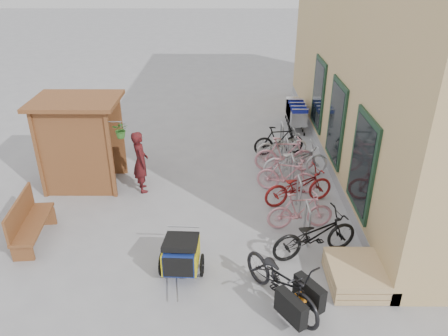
{
  "coord_description": "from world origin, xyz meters",
  "views": [
    {
      "loc": [
        0.55,
        -7.86,
        5.77
      ],
      "look_at": [
        0.5,
        1.5,
        1.0
      ],
      "focal_mm": 35.0,
      "sensor_mm": 36.0,
      "label": 1
    }
  ],
  "objects_px": {
    "bench": "(28,221)",
    "bike_7": "(279,141)",
    "pallet_stack": "(355,275)",
    "shopping_carts": "(296,111)",
    "bike_0": "(315,235)",
    "bike_5": "(285,154)",
    "person_kiosk": "(141,162)",
    "bike_3": "(287,175)",
    "bike_6": "(282,145)",
    "bike_2": "(299,186)",
    "kiosk": "(76,131)",
    "bike_1": "(300,211)",
    "bike_4": "(296,160)",
    "cargo_bike": "(283,281)",
    "child_trailer": "(181,254)"
  },
  "relations": [
    {
      "from": "bike_5",
      "to": "person_kiosk",
      "type": "bearing_deg",
      "value": 107.29
    },
    {
      "from": "bench",
      "to": "pallet_stack",
      "type": "bearing_deg",
      "value": -16.33
    },
    {
      "from": "shopping_carts",
      "to": "bike_7",
      "type": "bearing_deg",
      "value": -109.67
    },
    {
      "from": "bench",
      "to": "bike_4",
      "type": "relative_size",
      "value": 0.9
    },
    {
      "from": "bike_6",
      "to": "bike_0",
      "type": "bearing_deg",
      "value": 168.72
    },
    {
      "from": "person_kiosk",
      "to": "bike_2",
      "type": "xyz_separation_m",
      "value": [
        3.99,
        -0.64,
        -0.35
      ]
    },
    {
      "from": "bike_0",
      "to": "bike_4",
      "type": "relative_size",
      "value": 1.02
    },
    {
      "from": "bench",
      "to": "bike_1",
      "type": "distance_m",
      "value": 5.93
    },
    {
      "from": "bike_1",
      "to": "bike_5",
      "type": "relative_size",
      "value": 0.88
    },
    {
      "from": "child_trailer",
      "to": "bike_5",
      "type": "xyz_separation_m",
      "value": [
        2.53,
        4.43,
        0.04
      ]
    },
    {
      "from": "shopping_carts",
      "to": "bike_6",
      "type": "xyz_separation_m",
      "value": [
        -0.76,
        -2.55,
        -0.16
      ]
    },
    {
      "from": "pallet_stack",
      "to": "bench",
      "type": "distance_m",
      "value": 6.82
    },
    {
      "from": "bike_1",
      "to": "bike_7",
      "type": "height_order",
      "value": "bike_7"
    },
    {
      "from": "bike_2",
      "to": "bike_5",
      "type": "bearing_deg",
      "value": -13.82
    },
    {
      "from": "bench",
      "to": "bike_6",
      "type": "distance_m",
      "value": 7.31
    },
    {
      "from": "bike_0",
      "to": "bike_3",
      "type": "distance_m",
      "value": 2.65
    },
    {
      "from": "bike_3",
      "to": "bike_6",
      "type": "distance_m",
      "value": 2.07
    },
    {
      "from": "kiosk",
      "to": "bike_2",
      "type": "relative_size",
      "value": 1.38
    },
    {
      "from": "bike_2",
      "to": "bike_6",
      "type": "distance_m",
      "value": 2.65
    },
    {
      "from": "shopping_carts",
      "to": "bench",
      "type": "bearing_deg",
      "value": -134.39
    },
    {
      "from": "cargo_bike",
      "to": "bike_4",
      "type": "xyz_separation_m",
      "value": [
        0.93,
        4.91,
        -0.02
      ]
    },
    {
      "from": "bike_0",
      "to": "bike_2",
      "type": "bearing_deg",
      "value": -18.02
    },
    {
      "from": "shopping_carts",
      "to": "bike_4",
      "type": "xyz_separation_m",
      "value": [
        -0.52,
        -3.75,
        -0.1
      ]
    },
    {
      "from": "pallet_stack",
      "to": "bike_4",
      "type": "height_order",
      "value": "bike_4"
    },
    {
      "from": "bike_2",
      "to": "bike_5",
      "type": "distance_m",
      "value": 1.76
    },
    {
      "from": "child_trailer",
      "to": "bench",
      "type": "bearing_deg",
      "value": 165.34
    },
    {
      "from": "bench",
      "to": "bike_6",
      "type": "relative_size",
      "value": 1.05
    },
    {
      "from": "bike_1",
      "to": "bike_5",
      "type": "distance_m",
      "value": 2.85
    },
    {
      "from": "bench",
      "to": "shopping_carts",
      "type": "xyz_separation_m",
      "value": [
        6.68,
        6.83,
        0.06
      ]
    },
    {
      "from": "bike_3",
      "to": "person_kiosk",
      "type": "bearing_deg",
      "value": 101.77
    },
    {
      "from": "person_kiosk",
      "to": "bike_1",
      "type": "xyz_separation_m",
      "value": [
        3.87,
        -1.74,
        -0.37
      ]
    },
    {
      "from": "bike_6",
      "to": "bike_3",
      "type": "bearing_deg",
      "value": 163.75
    },
    {
      "from": "bike_1",
      "to": "bike_7",
      "type": "relative_size",
      "value": 0.97
    },
    {
      "from": "bike_6",
      "to": "bike_2",
      "type": "bearing_deg",
      "value": 169.3
    },
    {
      "from": "pallet_stack",
      "to": "cargo_bike",
      "type": "relative_size",
      "value": 0.59
    },
    {
      "from": "person_kiosk",
      "to": "bike_3",
      "type": "distance_m",
      "value": 3.79
    },
    {
      "from": "bike_2",
      "to": "bike_5",
      "type": "relative_size",
      "value": 1.05
    },
    {
      "from": "bench",
      "to": "bike_7",
      "type": "bearing_deg",
      "value": 32.31
    },
    {
      "from": "kiosk",
      "to": "bike_4",
      "type": "relative_size",
      "value": 1.34
    },
    {
      "from": "bike_0",
      "to": "pallet_stack",
      "type": "bearing_deg",
      "value": -163.6
    },
    {
      "from": "shopping_carts",
      "to": "bike_4",
      "type": "distance_m",
      "value": 3.79
    },
    {
      "from": "child_trailer",
      "to": "bike_5",
      "type": "distance_m",
      "value": 5.1
    },
    {
      "from": "bike_3",
      "to": "kiosk",
      "type": "bearing_deg",
      "value": 99.1
    },
    {
      "from": "bike_0",
      "to": "cargo_bike",
      "type": "bearing_deg",
      "value": 131.03
    },
    {
      "from": "bench",
      "to": "cargo_bike",
      "type": "relative_size",
      "value": 0.83
    },
    {
      "from": "bike_0",
      "to": "bike_5",
      "type": "distance_m",
      "value": 3.82
    },
    {
      "from": "bike_5",
      "to": "bike_7",
      "type": "bearing_deg",
      "value": 3.79
    },
    {
      "from": "bike_6",
      "to": "bench",
      "type": "bearing_deg",
      "value": 112.98
    },
    {
      "from": "bike_5",
      "to": "pallet_stack",
      "type": "bearing_deg",
      "value": -169.32
    },
    {
      "from": "bike_6",
      "to": "bike_7",
      "type": "distance_m",
      "value": 0.24
    }
  ]
}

